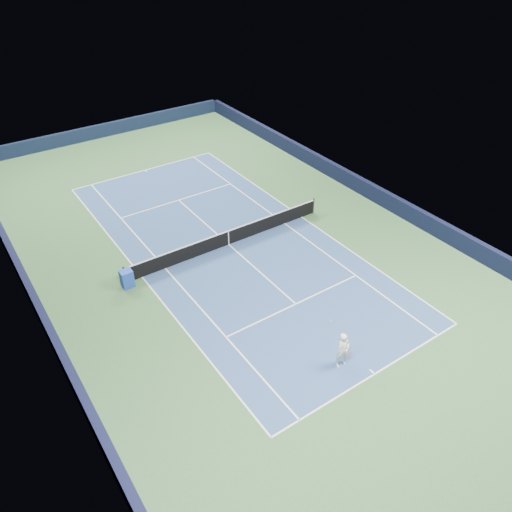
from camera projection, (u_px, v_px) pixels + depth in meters
ground at (229, 245)px, 29.33m from camera, size 40.00×40.00×0.00m
wall_far at (105, 130)px, 42.27m from camera, size 22.00×0.35×1.10m
wall_right at (363, 187)px, 33.96m from camera, size 0.35×40.00×1.10m
wall_left at (38, 307)px, 24.06m from camera, size 0.35×40.00×1.10m
court_surface at (229, 244)px, 29.33m from camera, size 10.97×23.77×0.01m
baseline_far at (145, 170)px, 37.28m from camera, size 10.97×0.08×0.00m
baseline_near at (375, 374)px, 21.37m from camera, size 10.97×0.08×0.00m
sideline_doubles_right at (302, 217)px, 31.83m from camera, size 0.08×23.77×0.00m
sideline_doubles_left at (142, 277)px, 26.82m from camera, size 0.08×23.77×0.00m
sideline_singles_right at (285, 223)px, 31.21m from camera, size 0.08×23.77×0.00m
sideline_singles_left at (165, 268)px, 27.44m from camera, size 0.08×23.77×0.00m
service_line_far at (179, 200)px, 33.61m from camera, size 8.23×0.08×0.00m
service_line_near at (296, 304)px, 25.04m from camera, size 8.23×0.08×0.00m
center_service_line at (229, 244)px, 29.33m from camera, size 0.08×12.80×0.00m
center_mark_far at (146, 171)px, 37.18m from camera, size 0.08×0.30×0.00m
center_mark_near at (372, 372)px, 21.48m from camera, size 0.08×0.30×0.00m
tennis_net at (228, 237)px, 29.04m from camera, size 12.90×0.10×1.07m
sponsor_cube at (127, 279)px, 25.91m from camera, size 0.62×0.56×1.01m
tennis_player at (343, 350)px, 21.30m from camera, size 0.80×1.25×1.81m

